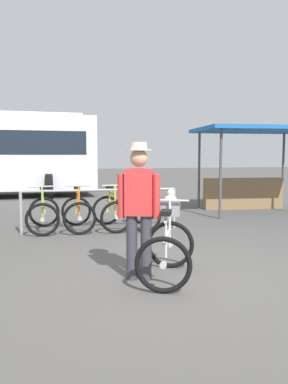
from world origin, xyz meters
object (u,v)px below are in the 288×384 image
Objects in this scene: racked_bike_orange at (78,213)px; racked_bike_black at (144,211)px; featured_bicycle at (168,239)px; person_with_featured_bike at (139,205)px; racked_bike_yellow at (111,212)px; racked_bike_lime at (43,214)px; market_stall at (250,161)px.

racked_bike_orange is 1.40m from racked_bike_black.
racked_bike_black is 3.40m from featured_bicycle.
racked_bike_yellow is at bearing 85.46° from person_with_featured_bike.
person_with_featured_bike is (1.13, -3.50, 0.58)m from racked_bike_lime.
racked_bike_orange is 3.53m from person_with_featured_bike.
person_with_featured_bike is (0.43, -3.46, 0.58)m from racked_bike_orange.
racked_bike_orange is 0.34× the size of market_stall.
racked_bike_orange is 1.00× the size of racked_bike_yellow.
racked_bike_yellow is (1.40, -0.09, 0.00)m from racked_bike_lime.
racked_bike_black is 0.70× the size of person_with_featured_bike.
racked_bike_yellow is (0.70, -0.04, 0.00)m from racked_bike_orange.
racked_bike_yellow is 3.47m from person_with_featured_bike.
racked_bike_orange is at bearing -161.76° from market_stall.
racked_bike_yellow is 4.67m from market_stall.
racked_bike_yellow is 0.70m from racked_bike_black.
racked_bike_orange is at bearing 176.41° from racked_bike_black.
featured_bicycle is (-0.58, -3.35, 0.12)m from racked_bike_black.
racked_bike_lime is at bearing 176.41° from racked_bike_yellow.
racked_bike_yellow is at bearing 176.41° from racked_bike_black.
person_with_featured_bike is (-0.39, -0.02, 0.46)m from featured_bicycle.
person_with_featured_bike is at bearing -82.95° from racked_bike_orange.
racked_bike_yellow is 0.66× the size of person_with_featured_bike.
racked_bike_black is at bearing -154.16° from market_stall.
racked_bike_black is at bearing -3.59° from racked_bike_orange.
market_stall is at bearing 15.69° from racked_bike_lime.
racked_bike_black is at bearing -3.59° from racked_bike_yellow.
person_with_featured_bike is at bearing -72.17° from racked_bike_lime.
racked_bike_orange is at bearing -3.59° from racked_bike_lime.
racked_bike_lime is 5.95m from market_stall.
featured_bicycle reaches higher than racked_bike_orange.
market_stall is at bearing 21.51° from racked_bike_yellow.
person_with_featured_bike is (-0.27, -3.41, 0.58)m from racked_bike_yellow.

